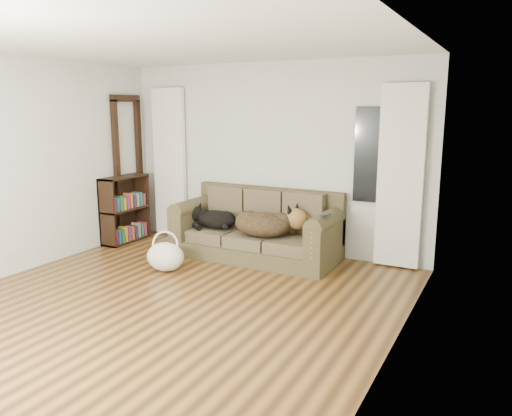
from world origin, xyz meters
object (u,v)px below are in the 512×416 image
at_px(sofa, 255,225).
at_px(dog_black_lab, 214,219).
at_px(bookshelf, 125,209).
at_px(tote_bag, 166,258).
at_px(dog_shepherd, 266,225).

height_order(sofa, dog_black_lab, sofa).
height_order(dog_black_lab, bookshelf, bookshelf).
xyz_separation_m(tote_bag, bookshelf, (-1.40, 0.85, 0.34)).
bearing_deg(dog_shepherd, tote_bag, 41.47).
xyz_separation_m(sofa, dog_shepherd, (0.22, -0.11, 0.04)).
xyz_separation_m(sofa, tote_bag, (-0.72, -1.02, -0.29)).
bearing_deg(dog_black_lab, dog_shepherd, 8.35).
height_order(dog_black_lab, tote_bag, dog_black_lab).
height_order(sofa, dog_shepherd, sofa).
distance_m(dog_black_lab, tote_bag, 1.02).
xyz_separation_m(dog_shepherd, tote_bag, (-0.94, -0.91, -0.33)).
bearing_deg(dog_black_lab, tote_bag, -84.02).
xyz_separation_m(dog_black_lab, dog_shepherd, (0.84, -0.06, 0.01)).
xyz_separation_m(dog_black_lab, tote_bag, (-0.10, -0.96, -0.32)).
distance_m(sofa, dog_black_lab, 0.62).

